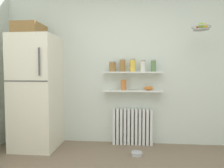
% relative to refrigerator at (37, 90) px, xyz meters
% --- Properties ---
extents(back_wall, '(7.04, 0.10, 2.60)m').
position_rel_refrigerator_xyz_m(back_wall, '(1.54, 0.40, 0.35)').
color(back_wall, silver).
rests_on(back_wall, ground_plane).
extents(refrigerator, '(0.67, 0.73, 2.01)m').
position_rel_refrigerator_xyz_m(refrigerator, '(0.00, 0.00, 0.00)').
color(refrigerator, silver).
rests_on(refrigerator, ground_plane).
extents(radiator, '(0.67, 0.12, 0.61)m').
position_rel_refrigerator_xyz_m(radiator, '(1.56, 0.27, -0.65)').
color(radiator, white).
rests_on(radiator, ground_plane).
extents(wall_shelf_lower, '(0.99, 0.22, 0.02)m').
position_rel_refrigerator_xyz_m(wall_shelf_lower, '(1.56, 0.24, -0.03)').
color(wall_shelf_lower, white).
extents(wall_shelf_upper, '(0.99, 0.22, 0.02)m').
position_rel_refrigerator_xyz_m(wall_shelf_upper, '(1.56, 0.24, 0.28)').
color(wall_shelf_upper, white).
extents(storage_jar_0, '(0.11, 0.11, 0.17)m').
position_rel_refrigerator_xyz_m(storage_jar_0, '(1.22, 0.24, 0.38)').
color(storage_jar_0, olive).
rests_on(storage_jar_0, wall_shelf_upper).
extents(storage_jar_1, '(0.10, 0.10, 0.21)m').
position_rel_refrigerator_xyz_m(storage_jar_1, '(1.39, 0.24, 0.40)').
color(storage_jar_1, olive).
rests_on(storage_jar_1, wall_shelf_upper).
extents(storage_jar_2, '(0.09, 0.09, 0.21)m').
position_rel_refrigerator_xyz_m(storage_jar_2, '(1.56, 0.24, 0.40)').
color(storage_jar_2, yellow).
rests_on(storage_jar_2, wall_shelf_upper).
extents(storage_jar_3, '(0.09, 0.09, 0.19)m').
position_rel_refrigerator_xyz_m(storage_jar_3, '(1.73, 0.24, 0.39)').
color(storage_jar_3, silver).
rests_on(storage_jar_3, wall_shelf_upper).
extents(storage_jar_4, '(0.08, 0.08, 0.19)m').
position_rel_refrigerator_xyz_m(storage_jar_4, '(1.90, 0.24, 0.39)').
color(storage_jar_4, '#5B7F4C').
rests_on(storage_jar_4, wall_shelf_upper).
extents(vase, '(0.09, 0.09, 0.17)m').
position_rel_refrigerator_xyz_m(vase, '(1.41, 0.24, 0.07)').
color(vase, '#CC7033').
rests_on(vase, wall_shelf_lower).
extents(shelf_bowl, '(0.15, 0.15, 0.07)m').
position_rel_refrigerator_xyz_m(shelf_bowl, '(1.82, 0.24, 0.02)').
color(shelf_bowl, orange).
rests_on(shelf_bowl, wall_shelf_lower).
extents(pet_food_bowl, '(0.17, 0.17, 0.05)m').
position_rel_refrigerator_xyz_m(pet_food_bowl, '(1.62, -0.21, -0.92)').
color(pet_food_bowl, '#B7B7BC').
rests_on(pet_food_bowl, ground_plane).
extents(hanging_fruit_basket, '(0.28, 0.28, 0.10)m').
position_rel_refrigerator_xyz_m(hanging_fruit_basket, '(2.56, -0.04, 0.95)').
color(hanging_fruit_basket, '#B2B2B7').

